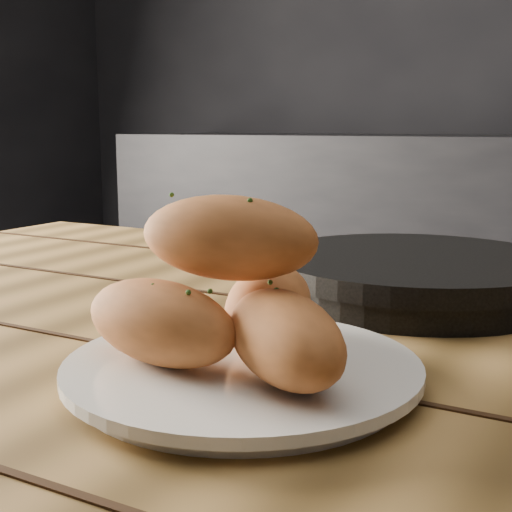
{
  "coord_description": "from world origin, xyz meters",
  "views": [
    {
      "loc": [
        0.3,
        -0.62,
        0.93
      ],
      "look_at": [
        0.05,
        -0.18,
        0.84
      ],
      "focal_mm": 50.0,
      "sensor_mm": 36.0,
      "label": 1
    }
  ],
  "objects_px": {
    "plate": "(242,372)",
    "bread_rolls": "(234,300)",
    "table": "(387,454)",
    "skillet": "(416,275)"
  },
  "relations": [
    {
      "from": "plate",
      "to": "bread_rolls",
      "type": "distance_m",
      "value": 0.05
    },
    {
      "from": "table",
      "to": "skillet",
      "type": "xyz_separation_m",
      "value": [
        -0.04,
        0.19,
        0.11
      ]
    },
    {
      "from": "plate",
      "to": "bread_rolls",
      "type": "relative_size",
      "value": 1.07
    },
    {
      "from": "skillet",
      "to": "plate",
      "type": "bearing_deg",
      "value": -95.42
    },
    {
      "from": "table",
      "to": "bread_rolls",
      "type": "relative_size",
      "value": 6.88
    },
    {
      "from": "plate",
      "to": "skillet",
      "type": "xyz_separation_m",
      "value": [
        0.03,
        0.32,
        0.01
      ]
    },
    {
      "from": "bread_rolls",
      "to": "skillet",
      "type": "bearing_deg",
      "value": 83.79
    },
    {
      "from": "bread_rolls",
      "to": "skillet",
      "type": "relative_size",
      "value": 0.53
    },
    {
      "from": "plate",
      "to": "skillet",
      "type": "bearing_deg",
      "value": 84.58
    },
    {
      "from": "plate",
      "to": "bread_rolls",
      "type": "xyz_separation_m",
      "value": [
        -0.0,
        -0.0,
        0.05
      ]
    }
  ]
}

